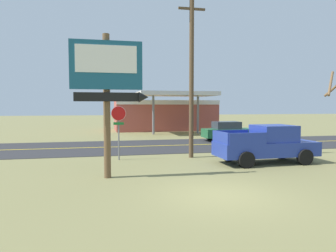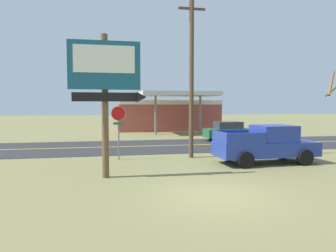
% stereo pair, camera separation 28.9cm
% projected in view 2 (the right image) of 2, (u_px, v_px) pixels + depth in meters
% --- Properties ---
extents(ground_plane, '(180.00, 180.00, 0.00)m').
position_uv_depth(ground_plane, '(216.00, 196.00, 10.40)').
color(ground_plane, olive).
extents(road_asphalt, '(140.00, 8.00, 0.02)m').
position_uv_depth(road_asphalt, '(155.00, 146.00, 23.12)').
color(road_asphalt, '#2B2B2D').
rests_on(road_asphalt, ground).
extents(road_centre_line, '(126.00, 0.20, 0.01)m').
position_uv_depth(road_centre_line, '(155.00, 146.00, 23.12)').
color(road_centre_line, gold).
rests_on(road_centre_line, road_asphalt).
extents(motel_sign, '(3.12, 0.54, 5.85)m').
position_uv_depth(motel_sign, '(106.00, 81.00, 12.65)').
color(motel_sign, brown).
rests_on(motel_sign, ground).
extents(stop_sign, '(0.80, 0.08, 2.95)m').
position_uv_depth(stop_sign, '(118.00, 123.00, 17.16)').
color(stop_sign, slate).
rests_on(stop_sign, ground).
extents(utility_pole, '(1.71, 0.26, 9.67)m').
position_uv_depth(utility_pole, '(192.00, 68.00, 17.73)').
color(utility_pole, brown).
rests_on(utility_pole, ground).
extents(gas_station, '(12.00, 11.50, 4.40)m').
position_uv_depth(gas_station, '(168.00, 114.00, 38.42)').
color(gas_station, '#A84C42').
rests_on(gas_station, ground).
extents(pickup_blue_parked_on_lawn, '(5.25, 2.35, 1.96)m').
position_uv_depth(pickup_blue_parked_on_lawn, '(267.00, 145.00, 16.19)').
color(pickup_blue_parked_on_lawn, '#233893').
rests_on(pickup_blue_parked_on_lawn, ground).
extents(car_green_near_lane, '(4.20, 2.00, 1.64)m').
position_uv_depth(car_green_near_lane, '(229.00, 131.00, 26.34)').
color(car_green_near_lane, '#1E6038').
rests_on(car_green_near_lane, ground).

